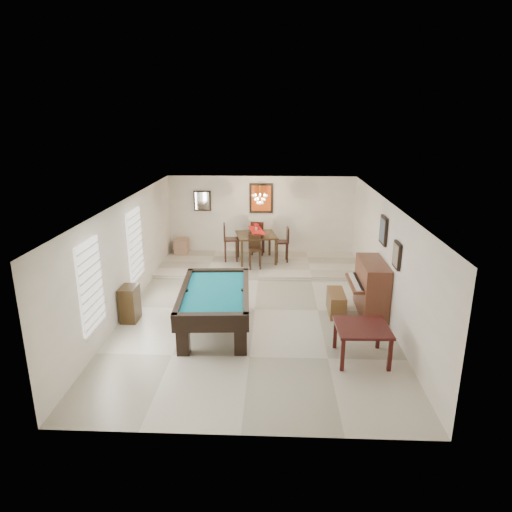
# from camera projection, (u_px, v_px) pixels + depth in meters

# --- Properties ---
(ground_plane) EXTENTS (6.00, 9.00, 0.02)m
(ground_plane) POSITION_uv_depth(u_px,v_px,m) (255.00, 310.00, 10.90)
(ground_plane) COLOR beige
(wall_back) EXTENTS (6.00, 0.04, 2.60)m
(wall_back) POSITION_uv_depth(u_px,v_px,m) (261.00, 216.00, 14.81)
(wall_back) COLOR silver
(wall_back) RESTS_ON ground_plane
(wall_front) EXTENTS (6.00, 0.04, 2.60)m
(wall_front) POSITION_uv_depth(u_px,v_px,m) (240.00, 355.00, 6.22)
(wall_front) COLOR silver
(wall_front) RESTS_ON ground_plane
(wall_left) EXTENTS (0.04, 9.00, 2.60)m
(wall_left) POSITION_uv_depth(u_px,v_px,m) (127.00, 256.00, 10.64)
(wall_left) COLOR silver
(wall_left) RESTS_ON ground_plane
(wall_right) EXTENTS (0.04, 9.00, 2.60)m
(wall_right) POSITION_uv_depth(u_px,v_px,m) (386.00, 259.00, 10.39)
(wall_right) COLOR silver
(wall_right) RESTS_ON ground_plane
(ceiling) EXTENTS (6.00, 9.00, 0.04)m
(ceiling) POSITION_uv_depth(u_px,v_px,m) (255.00, 202.00, 10.13)
(ceiling) COLOR white
(ceiling) RESTS_ON wall_back
(dining_step) EXTENTS (6.00, 2.50, 0.12)m
(dining_step) POSITION_uv_depth(u_px,v_px,m) (260.00, 264.00, 13.98)
(dining_step) COLOR beige
(dining_step) RESTS_ON ground_plane
(window_left_front) EXTENTS (0.06, 1.00, 1.70)m
(window_left_front) POSITION_uv_depth(u_px,v_px,m) (91.00, 285.00, 8.51)
(window_left_front) COLOR white
(window_left_front) RESTS_ON wall_left
(window_left_rear) EXTENTS (0.06, 1.00, 1.70)m
(window_left_rear) POSITION_uv_depth(u_px,v_px,m) (135.00, 245.00, 11.18)
(window_left_rear) COLOR white
(window_left_rear) RESTS_ON wall_left
(pool_table) EXTENTS (1.61, 2.75, 0.89)m
(pool_table) POSITION_uv_depth(u_px,v_px,m) (215.00, 310.00, 9.76)
(pool_table) COLOR black
(pool_table) RESTS_ON ground_plane
(square_table) EXTENTS (1.01, 1.01, 0.68)m
(square_table) POSITION_uv_depth(u_px,v_px,m) (361.00, 343.00, 8.59)
(square_table) COLOR black
(square_table) RESTS_ON ground_plane
(upright_piano) EXTENTS (0.84, 1.49, 1.25)m
(upright_piano) POSITION_uv_depth(u_px,v_px,m) (365.00, 287.00, 10.56)
(upright_piano) COLOR brown
(upright_piano) RESTS_ON ground_plane
(piano_bench) EXTENTS (0.36, 0.93, 0.52)m
(piano_bench) POSITION_uv_depth(u_px,v_px,m) (336.00, 303.00, 10.62)
(piano_bench) COLOR brown
(piano_bench) RESTS_ON ground_plane
(apothecary_chest) EXTENTS (0.36, 0.53, 0.80)m
(apothecary_chest) POSITION_uv_depth(u_px,v_px,m) (130.00, 304.00, 10.22)
(apothecary_chest) COLOR black
(apothecary_chest) RESTS_ON ground_plane
(dining_table) EXTENTS (1.38, 1.38, 0.97)m
(dining_table) POSITION_uv_depth(u_px,v_px,m) (256.00, 246.00, 14.01)
(dining_table) COLOR black
(dining_table) RESTS_ON dining_step
(flower_vase) EXTENTS (0.15, 0.15, 0.22)m
(flower_vase) POSITION_uv_depth(u_px,v_px,m) (256.00, 227.00, 13.83)
(flower_vase) COLOR red
(flower_vase) RESTS_ON dining_table
(dining_chair_south) EXTENTS (0.40, 0.40, 0.99)m
(dining_chair_south) POSITION_uv_depth(u_px,v_px,m) (255.00, 252.00, 13.33)
(dining_chair_south) COLOR black
(dining_chair_south) RESTS_ON dining_step
(dining_chair_north) EXTENTS (0.46, 0.46, 1.11)m
(dining_chair_north) POSITION_uv_depth(u_px,v_px,m) (258.00, 237.00, 14.69)
(dining_chair_north) COLOR black
(dining_chair_north) RESTS_ON dining_step
(dining_chair_west) EXTENTS (0.48, 0.48, 1.17)m
(dining_chair_west) POSITION_uv_depth(u_px,v_px,m) (231.00, 242.00, 14.02)
(dining_chair_west) COLOR black
(dining_chair_west) RESTS_ON dining_step
(dining_chair_east) EXTENTS (0.42, 0.42, 1.06)m
(dining_chair_east) POSITION_uv_depth(u_px,v_px,m) (282.00, 245.00, 13.96)
(dining_chair_east) COLOR black
(dining_chair_east) RESTS_ON dining_step
(corner_bench) EXTENTS (0.43, 0.54, 0.47)m
(corner_bench) POSITION_uv_depth(u_px,v_px,m) (181.00, 246.00, 14.90)
(corner_bench) COLOR #A8775B
(corner_bench) RESTS_ON dining_step
(chandelier) EXTENTS (0.44, 0.44, 0.60)m
(chandelier) POSITION_uv_depth(u_px,v_px,m) (260.00, 195.00, 13.31)
(chandelier) COLOR #FFE5B2
(chandelier) RESTS_ON ceiling
(back_painting) EXTENTS (0.75, 0.06, 0.95)m
(back_painting) POSITION_uv_depth(u_px,v_px,m) (261.00, 198.00, 14.60)
(back_painting) COLOR #D84C14
(back_painting) RESTS_ON wall_back
(back_mirror) EXTENTS (0.55, 0.06, 0.65)m
(back_mirror) POSITION_uv_depth(u_px,v_px,m) (202.00, 201.00, 14.70)
(back_mirror) COLOR white
(back_mirror) RESTS_ON wall_back
(right_picture_upper) EXTENTS (0.06, 0.55, 0.65)m
(right_picture_upper) POSITION_uv_depth(u_px,v_px,m) (384.00, 230.00, 10.50)
(right_picture_upper) COLOR slate
(right_picture_upper) RESTS_ON wall_right
(right_picture_lower) EXTENTS (0.06, 0.45, 0.55)m
(right_picture_lower) POSITION_uv_depth(u_px,v_px,m) (397.00, 255.00, 9.32)
(right_picture_lower) COLOR gray
(right_picture_lower) RESTS_ON wall_right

